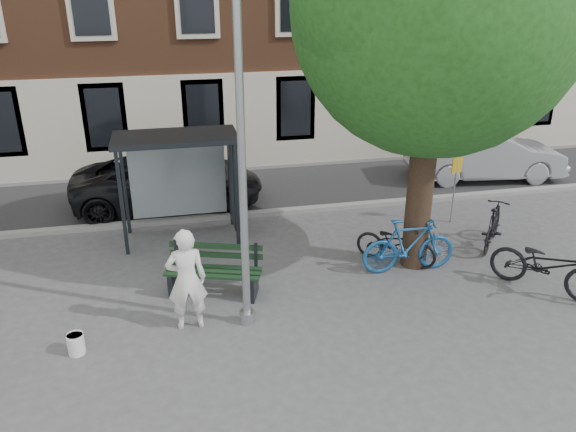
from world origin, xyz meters
The scene contains 17 objects.
ground centered at (0.00, 0.00, 0.00)m, with size 90.00×90.00×0.00m, color #4C4C4F.
road centered at (0.00, 7.00, 0.01)m, with size 40.00×4.00×0.01m, color #28282B.
curb_near centered at (0.00, 5.00, 0.06)m, with size 40.00×0.25×0.12m, color gray.
curb_far centered at (0.00, 9.00, 0.06)m, with size 40.00×0.25×0.12m, color gray.
lamppost centered at (0.00, 0.00, 2.78)m, with size 0.28×0.35×6.11m.
bus_shelter centered at (-0.61, 4.11, 1.92)m, with size 2.85×1.45×2.62m.
painter centered at (-1.05, 0.11, 0.98)m, with size 0.72×0.47×1.97m, color white.
bench centered at (-0.48, 1.22, 0.46)m, with size 2.02×1.19×0.99m.
bike_a centered at (3.62, 1.66, 0.48)m, with size 0.64×1.84×0.97m, color black.
bike_b centered at (3.73, 1.23, 0.62)m, with size 0.59×2.08×1.25m, color #19508B.
bike_c centered at (6.12, -0.16, 0.59)m, with size 0.79×2.25×1.18m, color black.
bike_d centered at (6.21, 1.97, 0.54)m, with size 0.50×1.79×1.07m, color black.
car_dark centered at (-1.25, 6.25, 0.72)m, with size 2.39×5.19×1.44m, color black.
car_silver centered at (8.61, 6.48, 0.79)m, with size 1.68×4.81×1.59m, color #999AA0.
bucket_a centered at (-3.00, -0.30, 0.18)m, with size 0.28×0.28×0.36m, color white.
bucket_b centered at (-3.00, -0.26, 0.18)m, with size 0.28×0.28×0.36m, color white.
notice_sign centered at (5.94, 3.48, 1.25)m, with size 0.30×0.09×1.77m.
Camera 1 is at (-1.17, -8.84, 5.97)m, focal length 35.00 mm.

